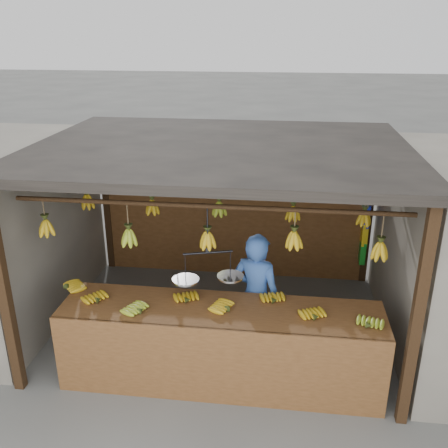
# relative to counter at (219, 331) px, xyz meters

# --- Properties ---
(ground) EXTENTS (80.00, 80.00, 0.00)m
(ground) POSITION_rel_counter_xyz_m (-0.14, 1.23, -0.71)
(ground) COLOR #5B5B57
(stall) EXTENTS (4.30, 3.30, 2.40)m
(stall) POSITION_rel_counter_xyz_m (-0.14, 1.56, 1.26)
(stall) COLOR black
(stall) RESTS_ON ground
(counter) EXTENTS (3.61, 0.78, 0.96)m
(counter) POSITION_rel_counter_xyz_m (0.00, 0.00, 0.00)
(counter) COLOR brown
(counter) RESTS_ON ground
(hanging_bananas) EXTENTS (3.62, 2.20, 0.39)m
(hanging_bananas) POSITION_rel_counter_xyz_m (-0.14, 1.24, 0.91)
(hanging_bananas) COLOR #C39614
(hanging_bananas) RESTS_ON ground
(balance_scale) EXTENTS (0.73, 0.41, 0.82)m
(balance_scale) POSITION_rel_counter_xyz_m (-0.14, 0.23, 0.53)
(balance_scale) COLOR black
(balance_scale) RESTS_ON ground
(vendor) EXTENTS (0.65, 0.53, 1.56)m
(vendor) POSITION_rel_counter_xyz_m (0.34, 0.63, 0.07)
(vendor) COLOR #3359A5
(vendor) RESTS_ON ground
(bag_bundles) EXTENTS (0.08, 0.26, 1.29)m
(bag_bundles) POSITION_rel_counter_xyz_m (1.80, 2.58, 0.30)
(bag_bundles) COLOR red
(bag_bundles) RESTS_ON ground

